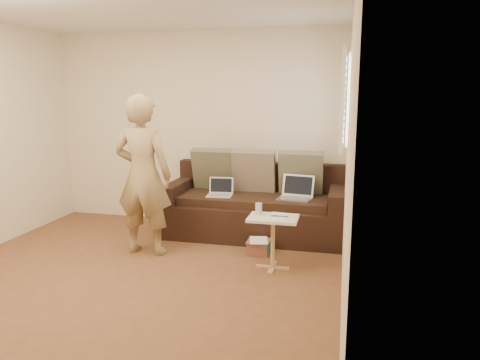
{
  "coord_description": "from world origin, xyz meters",
  "views": [
    {
      "loc": [
        1.97,
        -3.59,
        1.77
      ],
      "look_at": [
        0.8,
        1.4,
        0.78
      ],
      "focal_mm": 33.44,
      "sensor_mm": 36.0,
      "label": 1
    }
  ],
  "objects": [
    {
      "name": "floor",
      "position": [
        0.0,
        0.0,
        0.0
      ],
      "size": [
        4.5,
        4.5,
        0.0
      ],
      "primitive_type": "plane",
      "color": "brown",
      "rests_on": "ground"
    },
    {
      "name": "wall_back",
      "position": [
        0.0,
        2.25,
        1.3
      ],
      "size": [
        4.0,
        0.0,
        4.0
      ],
      "primitive_type": "plane",
      "rotation": [
        1.57,
        0.0,
        0.0
      ],
      "color": "beige",
      "rests_on": "ground"
    },
    {
      "name": "wall_right",
      "position": [
        2.0,
        0.0,
        1.3
      ],
      "size": [
        0.0,
        4.5,
        4.5
      ],
      "primitive_type": "plane",
      "rotation": [
        1.57,
        0.0,
        -1.57
      ],
      "color": "beige",
      "rests_on": "ground"
    },
    {
      "name": "window_blinds",
      "position": [
        1.95,
        1.5,
        1.7
      ],
      "size": [
        0.12,
        0.88,
        1.08
      ],
      "primitive_type": null,
      "color": "white",
      "rests_on": "wall_right"
    },
    {
      "name": "sofa",
      "position": [
        0.9,
        1.77,
        0.42
      ],
      "size": [
        2.2,
        0.95,
        0.85
      ],
      "primitive_type": null,
      "color": "black",
      "rests_on": "ground"
    },
    {
      "name": "pillow_left",
      "position": [
        0.3,
        2.01,
        0.79
      ],
      "size": [
        0.55,
        0.29,
        0.57
      ],
      "primitive_type": null,
      "rotation": [
        0.28,
        0.0,
        0.0
      ],
      "color": "#5A6046",
      "rests_on": "sofa"
    },
    {
      "name": "pillow_mid",
      "position": [
        0.85,
        1.97,
        0.79
      ],
      "size": [
        0.55,
        0.27,
        0.57
      ],
      "primitive_type": null,
      "rotation": [
        0.24,
        0.0,
        0.0
      ],
      "color": "#796656",
      "rests_on": "sofa"
    },
    {
      "name": "pillow_right",
      "position": [
        1.45,
        1.99,
        0.79
      ],
      "size": [
        0.55,
        0.28,
        0.57
      ],
      "primitive_type": null,
      "rotation": [
        0.26,
        0.0,
        0.0
      ],
      "color": "#5A6046",
      "rests_on": "sofa"
    },
    {
      "name": "laptop_silver",
      "position": [
        1.41,
        1.67,
        0.52
      ],
      "size": [
        0.44,
        0.35,
        0.26
      ],
      "primitive_type": null,
      "rotation": [
        0.0,
        0.0,
        -0.17
      ],
      "color": "#B7BABC",
      "rests_on": "sofa"
    },
    {
      "name": "laptop_white",
      "position": [
        0.49,
        1.62,
        0.52
      ],
      "size": [
        0.32,
        0.25,
        0.22
      ],
      "primitive_type": null,
      "rotation": [
        0.0,
        0.0,
        0.09
      ],
      "color": "white",
      "rests_on": "sofa"
    },
    {
      "name": "person",
      "position": [
        -0.17,
        0.87,
        0.89
      ],
      "size": [
        0.65,
        0.44,
        1.78
      ],
      "primitive_type": "imported",
      "rotation": [
        0.0,
        0.0,
        3.13
      ],
      "color": "#978A52",
      "rests_on": "ground"
    },
    {
      "name": "side_table",
      "position": [
        1.3,
        0.73,
        0.27
      ],
      "size": [
        0.5,
        0.35,
        0.55
      ],
      "primitive_type": null,
      "color": "silver",
      "rests_on": "ground"
    },
    {
      "name": "drinking_glass",
      "position": [
        1.14,
        0.78,
        0.61
      ],
      "size": [
        0.07,
        0.07,
        0.12
      ],
      "primitive_type": null,
      "color": "silver",
      "rests_on": "side_table"
    },
    {
      "name": "scissors",
      "position": [
        1.37,
        0.74,
        0.56
      ],
      "size": [
        0.2,
        0.13,
        0.02
      ],
      "primitive_type": null,
      "rotation": [
        0.0,
        0.0,
        0.18
      ],
      "color": "silver",
      "rests_on": "side_table"
    },
    {
      "name": "paper_on_table",
      "position": [
        1.35,
        0.75,
        0.55
      ],
      "size": [
        0.25,
        0.33,
        0.0
      ],
      "primitive_type": null,
      "rotation": [
        0.0,
        0.0,
        -0.14
      ],
      "color": "white",
      "rests_on": "side_table"
    },
    {
      "name": "striped_box",
      "position": [
        1.08,
        1.12,
        0.08
      ],
      "size": [
        0.25,
        0.25,
        0.16
      ],
      "primitive_type": null,
      "color": "red",
      "rests_on": "ground"
    }
  ]
}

